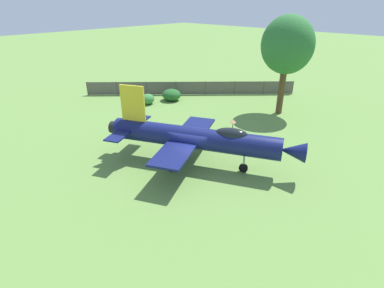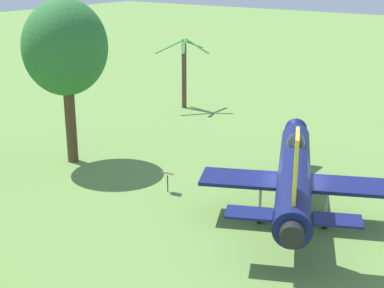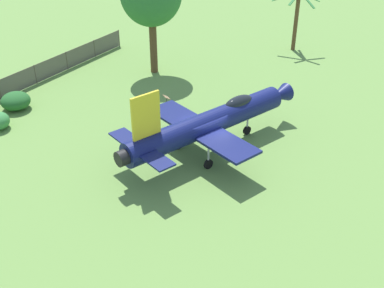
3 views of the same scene
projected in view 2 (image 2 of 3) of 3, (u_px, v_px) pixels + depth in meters
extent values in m
plane|color=#668E42|center=(292.00, 214.00, 26.51)|extent=(200.00, 200.00, 0.00)
cylinder|color=#111951|center=(294.00, 174.00, 25.87)|extent=(11.23, 6.36, 1.49)
cone|color=#111951|center=(296.00, 133.00, 31.91)|extent=(1.99, 1.83, 1.26)
cylinder|color=black|center=(292.00, 235.00, 20.17)|extent=(0.92, 1.06, 0.89)
ellipsoid|color=black|center=(296.00, 143.00, 28.08)|extent=(2.37, 1.76, 0.84)
cube|color=yellow|center=(296.00, 166.00, 21.08)|extent=(1.69, 0.90, 2.54)
cube|color=#111951|center=(239.00, 178.00, 25.81)|extent=(3.33, 4.00, 0.16)
cube|color=#111951|center=(351.00, 186.00, 24.96)|extent=(3.33, 4.00, 0.16)
cube|color=#111951|center=(249.00, 213.00, 21.51)|extent=(1.76, 2.10, 0.10)
cube|color=#111951|center=(338.00, 220.00, 20.94)|extent=(1.76, 2.10, 0.10)
cylinder|color=#A5A8AD|center=(294.00, 166.00, 29.45)|extent=(0.12, 0.12, 1.58)
cylinder|color=black|center=(293.00, 181.00, 29.70)|extent=(0.62, 0.42, 0.60)
cylinder|color=#A5A8AD|center=(260.00, 200.00, 25.32)|extent=(0.12, 0.12, 1.58)
cylinder|color=black|center=(259.00, 216.00, 25.57)|extent=(0.62, 0.42, 0.60)
cylinder|color=#A5A8AD|center=(326.00, 205.00, 24.82)|extent=(0.12, 0.12, 1.58)
cylinder|color=black|center=(325.00, 222.00, 25.07)|extent=(0.62, 0.42, 0.60)
cylinder|color=brown|center=(70.00, 118.00, 32.63)|extent=(0.62, 0.62, 5.33)
ellipsoid|color=#2D7033|center=(65.00, 47.00, 31.36)|extent=(5.04, 4.38, 5.39)
cylinder|color=brown|center=(184.00, 76.00, 44.64)|extent=(0.38, 0.38, 5.15)
cube|color=#387F3D|center=(193.00, 44.00, 44.58)|extent=(1.97, 0.58, 0.78)
cube|color=#387F3D|center=(175.00, 44.00, 44.74)|extent=(0.76, 2.16, 0.96)
cube|color=#387F3D|center=(169.00, 47.00, 43.40)|extent=(2.15, 1.34, 0.92)
cube|color=#387F3D|center=(183.00, 47.00, 43.13)|extent=(1.34, 1.00, 0.83)
cube|color=#387F3D|center=(197.00, 46.00, 43.65)|extent=(0.91, 1.83, 1.12)
cylinder|color=#333333|center=(168.00, 184.00, 28.89)|extent=(0.06, 0.06, 0.90)
cube|color=olive|center=(168.00, 173.00, 28.72)|extent=(0.50, 0.66, 0.25)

